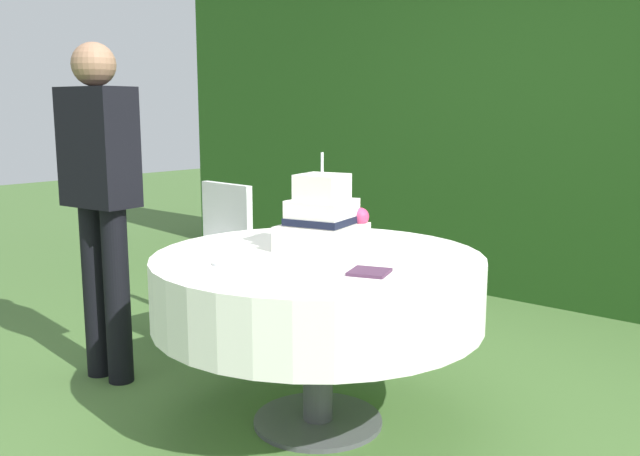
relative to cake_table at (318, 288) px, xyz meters
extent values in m
plane|color=#476B33|center=(0.00, 0.00, -0.59)|extent=(20.00, 20.00, 0.00)
cube|color=#234C19|center=(0.00, 2.62, 0.61)|extent=(6.93, 0.65, 2.38)
cylinder|color=#4C4C51|center=(0.00, 0.00, -0.58)|extent=(0.54, 0.54, 0.02)
cylinder|color=#4C4C51|center=(0.00, 0.00, -0.24)|extent=(0.12, 0.12, 0.69)
cylinder|color=brown|center=(0.00, 0.00, 0.12)|extent=(1.31, 1.31, 0.03)
cylinder|color=white|center=(0.00, 0.00, 0.00)|extent=(1.34, 1.34, 0.27)
cube|color=white|center=(-0.05, 0.09, 0.19)|extent=(0.36, 0.36, 0.11)
cube|color=white|center=(-0.05, 0.09, 0.29)|extent=(0.28, 0.28, 0.11)
cube|color=black|center=(-0.05, 0.09, 0.26)|extent=(0.29, 0.29, 0.03)
cube|color=white|center=(-0.05, 0.09, 0.40)|extent=(0.22, 0.22, 0.11)
sphere|color=#D13866|center=(0.04, 0.23, 0.27)|extent=(0.08, 0.08, 0.08)
cylinder|color=silver|center=(-0.05, 0.09, 0.50)|extent=(0.01, 0.01, 0.09)
cylinder|color=white|center=(-0.14, -0.34, 0.14)|extent=(0.14, 0.14, 0.01)
cylinder|color=white|center=(-0.18, 0.40, 0.14)|extent=(0.13, 0.13, 0.01)
cube|color=#4C2D47|center=(0.35, -0.13, 0.14)|extent=(0.17, 0.17, 0.01)
cylinder|color=white|center=(-1.30, 0.19, -0.36)|extent=(0.03, 0.03, 0.45)
cylinder|color=white|center=(-0.98, 0.16, -0.36)|extent=(0.03, 0.03, 0.45)
cylinder|color=white|center=(-1.27, 0.51, -0.36)|extent=(0.03, 0.03, 0.45)
cylinder|color=white|center=(-0.95, 0.48, -0.36)|extent=(0.03, 0.03, 0.45)
cube|color=white|center=(-1.12, 0.33, -0.12)|extent=(0.43, 0.43, 0.04)
cube|color=white|center=(-1.11, 0.51, 0.10)|extent=(0.40, 0.07, 0.40)
cylinder|color=black|center=(-1.18, -0.29, -0.16)|extent=(0.12, 0.12, 0.85)
cylinder|color=black|center=(-1.02, -0.28, -0.16)|extent=(0.12, 0.12, 0.85)
cube|color=black|center=(-1.10, -0.28, 0.54)|extent=(0.38, 0.23, 0.55)
sphere|color=#8C664C|center=(-1.10, -0.28, 0.91)|extent=(0.20, 0.20, 0.20)
camera|label=1|loc=(1.76, -2.06, 0.72)|focal=38.65mm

